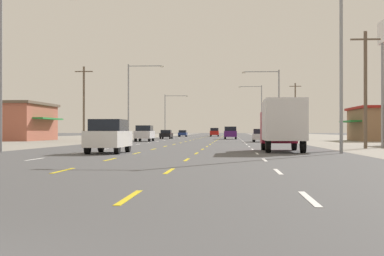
# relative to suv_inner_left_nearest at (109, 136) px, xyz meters

# --- Properties ---
(ground_plane) EXTENTS (572.00, 572.00, 0.00)m
(ground_plane) POSITION_rel_suv_inner_left_nearest_xyz_m (3.42, 36.39, -1.03)
(ground_plane) COLOR #4C4C4F
(lane_markings) EXTENTS (10.64, 227.60, 0.01)m
(lane_markings) POSITION_rel_suv_inner_left_nearest_xyz_m (3.42, 74.89, -1.02)
(lane_markings) COLOR white
(lane_markings) RESTS_ON ground
(suv_inner_left_nearest) EXTENTS (1.98, 4.90, 1.98)m
(suv_inner_left_nearest) POSITION_rel_suv_inner_left_nearest_xyz_m (0.00, 0.00, 0.00)
(suv_inner_left_nearest) COLOR white
(suv_inner_left_nearest) RESTS_ON ground
(box_truck_far_right_near) EXTENTS (2.40, 7.20, 3.23)m
(box_truck_far_right_near) POSITION_rel_suv_inner_left_nearest_xyz_m (10.40, 3.22, 0.81)
(box_truck_far_right_near) COLOR maroon
(box_truck_far_right_near) RESTS_ON ground
(hatchback_far_left_mid) EXTENTS (1.72, 3.90, 1.54)m
(hatchback_far_left_mid) POSITION_rel_suv_inner_left_nearest_xyz_m (-3.82, 22.88, -0.24)
(hatchback_far_left_mid) COLOR white
(hatchback_far_left_mid) RESTS_ON ground
(hatchback_far_right_midfar) EXTENTS (1.72, 3.90, 1.54)m
(hatchback_far_right_midfar) POSITION_rel_suv_inner_left_nearest_xyz_m (10.59, 35.19, -0.24)
(hatchback_far_right_midfar) COLOR silver
(hatchback_far_right_midfar) RESTS_ON ground
(suv_far_left_far) EXTENTS (1.98, 4.90, 1.98)m
(suv_far_left_far) POSITION_rel_suv_inner_left_nearest_xyz_m (-3.55, 38.32, 0.00)
(suv_far_left_far) COLOR silver
(suv_far_left_far) RESTS_ON ground
(suv_inner_right_farther) EXTENTS (1.98, 4.90, 1.98)m
(suv_inner_right_farther) POSITION_rel_suv_inner_left_nearest_xyz_m (7.10, 58.61, 0.00)
(suv_inner_right_farther) COLOR #4C196B
(suv_inner_right_farther) RESTS_ON ground
(sedan_far_left_farthest) EXTENTS (1.80, 4.50, 1.46)m
(sedan_far_left_farthest) POSITION_rel_suv_inner_left_nearest_xyz_m (-3.35, 61.12, -0.27)
(sedan_far_left_farthest) COLOR black
(sedan_far_left_farthest) RESTS_ON ground
(sedan_far_left_distant_a) EXTENTS (1.80, 4.50, 1.46)m
(sedan_far_left_distant_a) POSITION_rel_suv_inner_left_nearest_xyz_m (-3.53, 96.16, -0.27)
(sedan_far_left_distant_a) COLOR navy
(sedan_far_left_distant_a) RESTS_ON ground
(suv_center_turn_distant_b) EXTENTS (1.98, 4.90, 1.98)m
(suv_center_turn_distant_b) POSITION_rel_suv_inner_left_nearest_xyz_m (3.42, 100.36, 0.00)
(suv_center_turn_distant_b) COLOR red
(suv_center_turn_distant_b) RESTS_ON ground
(storefront_left_row_2) EXTENTS (11.01, 13.72, 5.13)m
(storefront_left_row_2) POSITION_rel_suv_inner_left_nearest_xyz_m (-22.79, 43.86, 1.56)
(storefront_left_row_2) COLOR #A35642
(storefront_left_row_2) RESTS_ON ground
(pole_sign_right_row_1) EXTENTS (0.24, 2.24, 9.81)m
(pole_sign_right_row_1) POSITION_rel_suv_inner_left_nearest_xyz_m (18.89, 12.23, 6.46)
(pole_sign_right_row_1) COLOR gray
(pole_sign_right_row_1) RESTS_ON ground
(streetlight_left_row_0) EXTENTS (4.85, 0.26, 9.64)m
(streetlight_left_row_0) POSITION_rel_suv_inner_left_nearest_xyz_m (-6.19, 0.54, 4.64)
(streetlight_left_row_0) COLOR gray
(streetlight_left_row_0) RESTS_ON ground
(streetlight_right_row_0) EXTENTS (3.90, 0.26, 10.57)m
(streetlight_right_row_0) POSITION_rel_suv_inner_left_nearest_xyz_m (13.22, 0.54, 5.02)
(streetlight_right_row_0) COLOR gray
(streetlight_right_row_0) RESTS_ON ground
(streetlight_left_row_1) EXTENTS (4.97, 0.26, 10.37)m
(streetlight_left_row_1) POSITION_rel_suv_inner_left_nearest_xyz_m (-6.20, 44.83, 5.04)
(streetlight_left_row_1) COLOR gray
(streetlight_left_row_1) RESTS_ON ground
(streetlight_right_row_1) EXTENTS (5.04, 0.26, 9.48)m
(streetlight_right_row_1) POSITION_rel_suv_inner_left_nearest_xyz_m (13.00, 44.83, 4.58)
(streetlight_right_row_1) COLOR gray
(streetlight_right_row_1) RESTS_ON ground
(streetlight_left_row_2) EXTENTS (5.08, 0.26, 8.97)m
(streetlight_left_row_2) POSITION_rel_suv_inner_left_nearest_xyz_m (-6.12, 89.13, 4.32)
(streetlight_left_row_2) COLOR gray
(streetlight_left_row_2) RESTS_ON ground
(streetlight_right_row_2) EXTENTS (4.90, 0.26, 10.84)m
(streetlight_right_row_2) POSITION_rel_suv_inner_left_nearest_xyz_m (13.08, 89.13, 5.28)
(streetlight_right_row_2) COLOR gray
(streetlight_right_row_2) RESTS_ON ground
(utility_pole_right_row_0) EXTENTS (2.20, 0.26, 8.71)m
(utility_pole_right_row_0) POSITION_rel_suv_inner_left_nearest_xyz_m (17.13, 10.19, 3.52)
(utility_pole_right_row_0) COLOR brown
(utility_pole_right_row_0) RESTS_ON ground
(utility_pole_left_row_1) EXTENTS (2.20, 0.26, 9.08)m
(utility_pole_left_row_1) POSITION_rel_suv_inner_left_nearest_xyz_m (-10.54, 35.68, 3.71)
(utility_pole_left_row_1) COLOR brown
(utility_pole_left_row_1) RESTS_ON ground
(utility_pole_right_row_2) EXTENTS (2.20, 0.26, 10.17)m
(utility_pole_right_row_2) POSITION_rel_suv_inner_left_nearest_xyz_m (19.07, 75.59, 4.26)
(utility_pole_right_row_2) COLOR brown
(utility_pole_right_row_2) RESTS_ON ground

